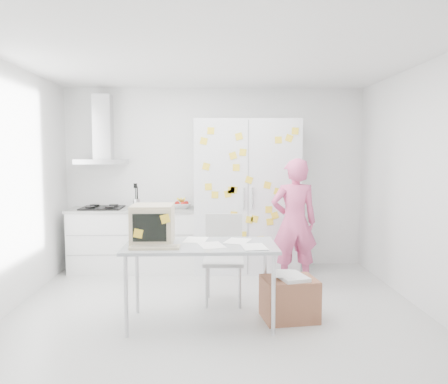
{
  "coord_description": "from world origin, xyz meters",
  "views": [
    {
      "loc": [
        -0.06,
        -4.65,
        1.71
      ],
      "look_at": [
        0.1,
        0.74,
        1.24
      ],
      "focal_mm": 35.0,
      "sensor_mm": 36.0,
      "label": 1
    }
  ],
  "objects_px": {
    "chair": "(224,252)",
    "cardboard_box": "(289,298)",
    "desk": "(170,234)",
    "person": "(294,222)"
  },
  "relations": [
    {
      "from": "chair",
      "to": "cardboard_box",
      "type": "height_order",
      "value": "chair"
    },
    {
      "from": "desk",
      "to": "chair",
      "type": "height_order",
      "value": "desk"
    },
    {
      "from": "person",
      "to": "desk",
      "type": "xyz_separation_m",
      "value": [
        -1.49,
        -1.21,
        0.08
      ]
    },
    {
      "from": "cardboard_box",
      "to": "person",
      "type": "bearing_deg",
      "value": 77.2
    },
    {
      "from": "desk",
      "to": "chair",
      "type": "distance_m",
      "value": 0.92
    },
    {
      "from": "chair",
      "to": "cardboard_box",
      "type": "bearing_deg",
      "value": -39.37
    },
    {
      "from": "person",
      "to": "cardboard_box",
      "type": "xyz_separation_m",
      "value": [
        -0.27,
        -1.17,
        -0.6
      ]
    },
    {
      "from": "desk",
      "to": "cardboard_box",
      "type": "bearing_deg",
      "value": 1.73
    },
    {
      "from": "desk",
      "to": "cardboard_box",
      "type": "relative_size",
      "value": 2.54
    },
    {
      "from": "person",
      "to": "cardboard_box",
      "type": "distance_m",
      "value": 1.34
    }
  ]
}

